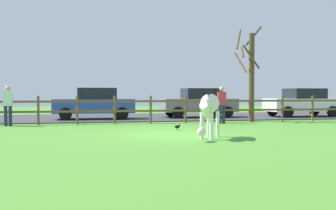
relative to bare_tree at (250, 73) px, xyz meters
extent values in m
plane|color=#47842D|center=(-4.99, -5.02, -2.29)|extent=(60.00, 60.00, 0.00)
cube|color=#38383D|center=(-4.99, 4.28, -2.27)|extent=(28.00, 7.40, 0.05)
cylinder|color=brown|center=(-9.58, -0.02, -1.68)|extent=(0.11, 0.11, 1.23)
cylinder|color=brown|center=(-7.98, -0.02, -1.68)|extent=(0.11, 0.11, 1.23)
cylinder|color=brown|center=(-6.37, -0.02, -1.68)|extent=(0.11, 0.11, 1.23)
cylinder|color=brown|center=(-4.77, -0.02, -1.68)|extent=(0.11, 0.11, 1.23)
cylinder|color=brown|center=(-3.17, -0.02, -1.68)|extent=(0.11, 0.11, 1.23)
cylinder|color=brown|center=(-1.57, -0.02, -1.68)|extent=(0.11, 0.11, 1.23)
cylinder|color=brown|center=(0.04, -0.02, -1.68)|extent=(0.11, 0.11, 1.23)
cylinder|color=brown|center=(1.64, -0.02, -1.68)|extent=(0.11, 0.11, 1.23)
cylinder|color=brown|center=(3.24, -0.02, -1.68)|extent=(0.11, 0.11, 1.23)
cube|color=brown|center=(-5.57, -0.02, -1.74)|extent=(20.84, 0.06, 0.09)
cube|color=brown|center=(-5.57, -0.02, -1.31)|extent=(20.84, 0.06, 0.09)
cylinder|color=#513A23|center=(0.05, -0.01, -0.22)|extent=(0.26, 0.26, 4.16)
cylinder|color=#513A23|center=(-0.12, -0.33, 0.73)|extent=(0.75, 0.45, 1.14)
cylinder|color=#513A23|center=(0.27, 0.29, 1.78)|extent=(0.70, 0.55, 0.92)
cylinder|color=#513A23|center=(-0.53, -0.05, 0.49)|extent=(0.17, 1.23, 1.03)
cylinder|color=#513A23|center=(-0.36, 0.11, 1.00)|extent=(0.34, 0.89, 0.61)
cylinder|color=#513A23|center=(-0.48, 0.28, 1.62)|extent=(0.70, 1.15, 1.09)
ellipsoid|color=white|center=(-4.11, -6.49, -1.26)|extent=(1.07, 1.31, 0.56)
cylinder|color=white|center=(-4.21, -6.90, -1.90)|extent=(0.11, 0.11, 0.78)
cylinder|color=white|center=(-4.44, -6.76, -1.90)|extent=(0.11, 0.11, 0.78)
cylinder|color=white|center=(-3.78, -6.23, -1.90)|extent=(0.11, 0.11, 0.78)
cylinder|color=white|center=(-4.02, -6.08, -1.90)|extent=(0.11, 0.11, 0.78)
cylinder|color=white|center=(-4.39, -6.94, -1.45)|extent=(0.52, 0.63, 0.51)
ellipsoid|color=white|center=(-4.62, -7.29, -2.01)|extent=(0.40, 0.48, 0.24)
cube|color=black|center=(-4.24, -6.70, -0.94)|extent=(0.33, 0.50, 0.12)
cylinder|color=black|center=(-3.76, -5.92, -1.41)|extent=(0.14, 0.19, 0.54)
cylinder|color=black|center=(-4.43, -3.66, -2.26)|extent=(0.01, 0.01, 0.06)
cylinder|color=black|center=(-4.43, -3.70, -2.26)|extent=(0.01, 0.01, 0.06)
ellipsoid|color=black|center=(-4.43, -3.68, -2.17)|extent=(0.18, 0.10, 0.12)
sphere|color=black|center=(-4.34, -3.68, -2.12)|extent=(0.07, 0.07, 0.07)
cube|color=slate|center=(-1.60, 3.23, -1.59)|extent=(4.02, 1.76, 0.70)
cube|color=black|center=(-1.45, 3.23, -0.96)|extent=(1.92, 1.59, 0.56)
cylinder|color=black|center=(-2.93, 2.36, -1.94)|extent=(0.60, 0.19, 0.60)
cylinder|color=black|center=(-2.96, 4.06, -1.94)|extent=(0.60, 0.19, 0.60)
cylinder|color=black|center=(-0.23, 2.39, -1.94)|extent=(0.60, 0.19, 0.60)
cylinder|color=black|center=(-0.26, 4.09, -1.94)|extent=(0.60, 0.19, 0.60)
cube|color=#2D4CAD|center=(-7.19, 2.87, -1.59)|extent=(4.02, 1.75, 0.70)
cube|color=black|center=(-7.04, 2.87, -0.96)|extent=(1.92, 1.59, 0.56)
cylinder|color=black|center=(-8.53, 2.00, -1.94)|extent=(0.60, 0.19, 0.60)
cylinder|color=black|center=(-8.55, 3.70, -1.94)|extent=(0.60, 0.19, 0.60)
cylinder|color=black|center=(-5.83, 2.04, -1.94)|extent=(0.60, 0.19, 0.60)
cylinder|color=black|center=(-5.85, 3.74, -1.94)|extent=(0.60, 0.19, 0.60)
cube|color=white|center=(4.25, 2.67, -1.59)|extent=(4.04, 1.79, 0.70)
cube|color=black|center=(4.40, 2.67, -0.96)|extent=(1.93, 1.61, 0.56)
cylinder|color=black|center=(2.92, 1.79, -1.94)|extent=(0.60, 0.19, 0.60)
cylinder|color=black|center=(2.88, 3.49, -1.94)|extent=(0.60, 0.19, 0.60)
cylinder|color=black|center=(5.62, 1.85, -1.94)|extent=(0.60, 0.19, 0.60)
cylinder|color=black|center=(5.58, 3.55, -1.94)|extent=(0.60, 0.19, 0.60)
cylinder|color=#232847|center=(-1.84, -0.91, -1.88)|extent=(0.14, 0.14, 0.82)
cylinder|color=#232847|center=(-1.66, -0.93, -1.88)|extent=(0.14, 0.14, 0.82)
cube|color=#B7333D|center=(-1.75, -0.92, -1.18)|extent=(0.38, 0.26, 0.58)
sphere|color=tan|center=(-1.75, -0.92, -0.76)|extent=(0.22, 0.22, 0.22)
cylinder|color=#232847|center=(-10.81, -0.43, -1.88)|extent=(0.14, 0.14, 0.82)
cylinder|color=#232847|center=(-10.63, -0.43, -1.88)|extent=(0.14, 0.14, 0.82)
cube|color=silver|center=(-10.72, -0.43, -1.18)|extent=(0.37, 0.23, 0.58)
sphere|color=tan|center=(-10.72, -0.43, -0.76)|extent=(0.22, 0.22, 0.22)
camera|label=1|loc=(-7.86, -17.96, -0.98)|focal=43.62mm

